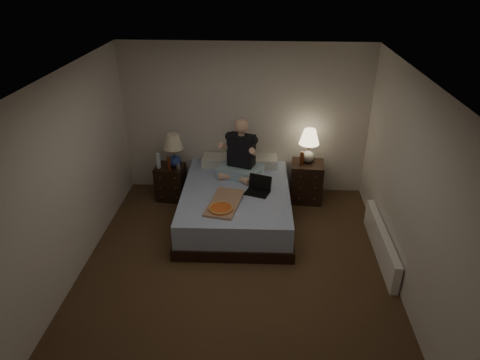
# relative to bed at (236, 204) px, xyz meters

# --- Properties ---
(floor) EXTENTS (4.00, 4.50, 0.00)m
(floor) POSITION_rel_bed_xyz_m (0.08, -1.22, -0.27)
(floor) COLOR brown
(floor) RESTS_ON ground
(ceiling) EXTENTS (4.00, 4.50, 0.00)m
(ceiling) POSITION_rel_bed_xyz_m (0.08, -1.22, 2.23)
(ceiling) COLOR white
(ceiling) RESTS_ON ground
(wall_back) EXTENTS (4.00, 0.00, 2.50)m
(wall_back) POSITION_rel_bed_xyz_m (0.08, 1.03, 0.98)
(wall_back) COLOR silver
(wall_back) RESTS_ON ground
(wall_front) EXTENTS (4.00, 0.00, 2.50)m
(wall_front) POSITION_rel_bed_xyz_m (0.08, -3.47, 0.98)
(wall_front) COLOR silver
(wall_front) RESTS_ON ground
(wall_left) EXTENTS (0.00, 4.50, 2.50)m
(wall_left) POSITION_rel_bed_xyz_m (-1.92, -1.22, 0.98)
(wall_left) COLOR silver
(wall_left) RESTS_ON ground
(wall_right) EXTENTS (0.00, 4.50, 2.50)m
(wall_right) POSITION_rel_bed_xyz_m (2.08, -1.22, 0.98)
(wall_right) COLOR silver
(wall_right) RESTS_ON ground
(bed) EXTENTS (1.64, 2.16, 0.53)m
(bed) POSITION_rel_bed_xyz_m (0.00, 0.00, 0.00)
(bed) COLOR #5F7DBF
(bed) RESTS_ON floor
(nightstand_left) EXTENTS (0.48, 0.44, 0.58)m
(nightstand_left) POSITION_rel_bed_xyz_m (-1.12, 0.61, 0.03)
(nightstand_left) COLOR black
(nightstand_left) RESTS_ON floor
(nightstand_right) EXTENTS (0.54, 0.49, 0.66)m
(nightstand_right) POSITION_rel_bed_xyz_m (1.12, 0.68, 0.07)
(nightstand_right) COLOR black
(nightstand_right) RESTS_ON floor
(lamp_left) EXTENTS (0.39, 0.39, 0.56)m
(lamp_left) POSITION_rel_bed_xyz_m (-1.04, 0.61, 0.60)
(lamp_left) COLOR navy
(lamp_left) RESTS_ON nightstand_left
(lamp_right) EXTENTS (0.37, 0.37, 0.56)m
(lamp_right) POSITION_rel_bed_xyz_m (1.11, 0.73, 0.68)
(lamp_right) COLOR #97978F
(lamp_right) RESTS_ON nightstand_right
(water_bottle) EXTENTS (0.07, 0.07, 0.25)m
(water_bottle) POSITION_rel_bed_xyz_m (-1.29, 0.55, 0.44)
(water_bottle) COLOR white
(water_bottle) RESTS_ON nightstand_left
(soda_can) EXTENTS (0.07, 0.07, 0.10)m
(soda_can) POSITION_rel_bed_xyz_m (-0.97, 0.52, 0.37)
(soda_can) COLOR #B0AFAA
(soda_can) RESTS_ON nightstand_left
(beer_bottle_left) EXTENTS (0.06, 0.06, 0.23)m
(beer_bottle_left) POSITION_rel_bed_xyz_m (-1.10, 0.46, 0.43)
(beer_bottle_left) COLOR #4F1F0B
(beer_bottle_left) RESTS_ON nightstand_left
(beer_bottle_right) EXTENTS (0.06, 0.06, 0.23)m
(beer_bottle_right) POSITION_rel_bed_xyz_m (1.01, 0.62, 0.51)
(beer_bottle_right) COLOR #59230C
(beer_bottle_right) RESTS_ON nightstand_right
(person) EXTENTS (0.80, 0.71, 0.93)m
(person) POSITION_rel_bed_xyz_m (0.04, 0.45, 0.73)
(person) COLOR black
(person) RESTS_ON bed
(laptop) EXTENTS (0.41, 0.38, 0.24)m
(laptop) POSITION_rel_bed_xyz_m (0.32, -0.11, 0.39)
(laptop) COLOR black
(laptop) RESTS_ON bed
(pizza_box) EXTENTS (0.53, 0.82, 0.08)m
(pizza_box) POSITION_rel_bed_xyz_m (-0.16, -0.64, 0.31)
(pizza_box) COLOR tan
(pizza_box) RESTS_ON bed
(radiator) EXTENTS (0.10, 1.60, 0.40)m
(radiator) POSITION_rel_bed_xyz_m (2.01, -0.78, -0.07)
(radiator) COLOR white
(radiator) RESTS_ON floor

